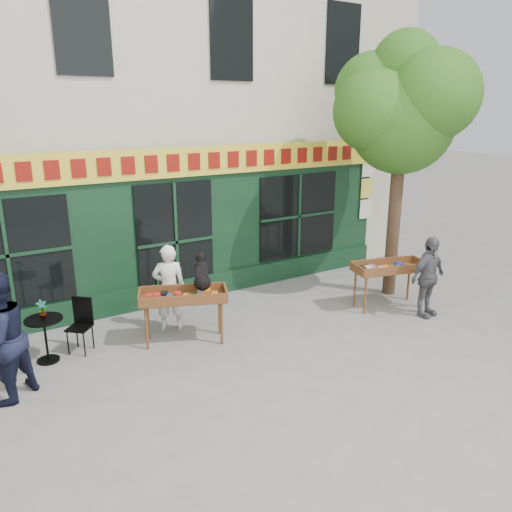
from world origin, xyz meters
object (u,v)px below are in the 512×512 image
(dog, at_px, (202,271))
(bistro_table, at_px, (45,331))
(man_right, at_px, (428,277))
(man_left, at_px, (0,339))
(book_cart_center, at_px, (183,299))
(woman, at_px, (169,288))
(book_cart_right, at_px, (389,270))

(dog, relative_size, bistro_table, 0.79)
(dog, xyz_separation_m, bistro_table, (-2.59, 0.57, -0.75))
(man_right, xyz_separation_m, man_left, (-7.56, 1.11, 0.14))
(book_cart_center, height_order, woman, woman)
(man_left, bearing_deg, man_right, 133.80)
(man_right, bearing_deg, book_cart_center, 157.10)
(man_right, relative_size, bistro_table, 2.16)
(book_cart_right, xyz_separation_m, bistro_table, (-6.56, 1.26, -0.28))
(dog, distance_m, book_cart_right, 4.06)
(dog, bearing_deg, woman, 139.35)
(woman, bearing_deg, man_left, 42.10)
(woman, bearing_deg, bistro_table, 26.11)
(bistro_table, xyz_separation_m, man_left, (-0.70, -0.90, 0.41))
(dog, relative_size, man_right, 0.37)
(dog, distance_m, woman, 0.91)
(woman, xyz_separation_m, bistro_table, (-2.24, -0.13, -0.29))
(book_cart_center, distance_m, dog, 0.59)
(bistro_table, bearing_deg, woman, 3.32)
(dog, xyz_separation_m, woman, (-0.35, 0.70, -0.46))
(bistro_table, bearing_deg, man_left, -127.87)
(book_cart_center, distance_m, woman, 0.65)
(bistro_table, bearing_deg, book_cart_right, -10.84)
(book_cart_center, height_order, book_cart_right, same)
(book_cart_right, relative_size, bistro_table, 2.12)
(woman, xyz_separation_m, book_cart_right, (4.32, -1.39, -0.01))
(book_cart_center, height_order, dog, dog)
(book_cart_center, distance_m, man_left, 2.97)
(dog, distance_m, man_right, 4.53)
(book_cart_center, relative_size, bistro_table, 2.14)
(woman, bearing_deg, book_cart_center, 112.79)
(book_cart_center, bearing_deg, bistro_table, -170.29)
(man_right, relative_size, man_left, 0.86)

